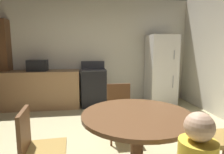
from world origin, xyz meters
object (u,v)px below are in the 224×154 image
Objects in this scene: microwave at (38,65)px; dining_table at (137,128)px; refrigerator at (161,70)px; oven_range at (94,87)px; chair_north at (120,108)px; chair_west at (38,146)px.

dining_table is at bearing -60.09° from microwave.
refrigerator is 3.15m from dining_table.
dining_table is (-1.40, -2.81, -0.28)m from refrigerator.
oven_range is 1.26× the size of chair_north.
oven_range is 0.93× the size of dining_table.
dining_table is 1.36× the size of chair_west.
microwave is at bearing 179.06° from refrigerator.
chair_north and chair_west have the same top height.
refrigerator is 2.31m from chair_north.
dining_table is 1.36× the size of chair_north.
refrigerator reaches higher than chair_north.
dining_table is (0.33, -2.86, 0.13)m from oven_range.
refrigerator is 1.49× the size of dining_table.
oven_range is at bearing 178.22° from refrigerator.
microwave is at bearing -138.57° from chair_north.
chair_west reaches higher than dining_table.
dining_table is at bearing -116.48° from refrigerator.
chair_west is (-2.41, -2.87, -0.38)m from refrigerator.
refrigerator is at bearing 46.46° from chair_west.
refrigerator is at bearing 141.88° from chair_north.
microwave is (-1.31, -0.00, 0.56)m from oven_range.
dining_table is (1.64, -2.86, -0.43)m from microwave.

